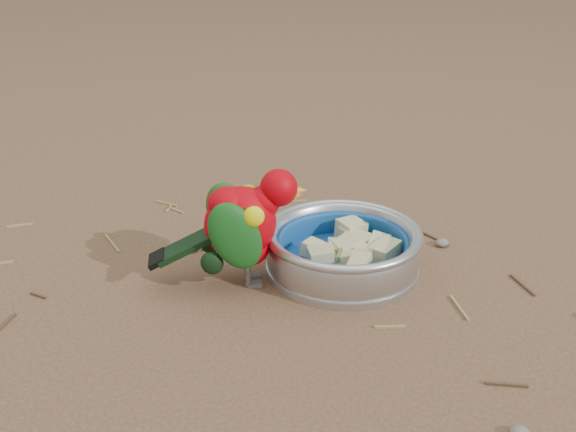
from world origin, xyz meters
name	(u,v)px	position (x,y,z in m)	size (l,w,h in m)	color
ground	(349,297)	(0.00, 0.00, 0.00)	(60.00, 60.00, 0.00)	brown
food_bowl	(342,265)	(0.03, 0.07, 0.01)	(0.21, 0.21, 0.02)	#B2B2BA
bowl_wall	(343,245)	(0.03, 0.07, 0.04)	(0.21, 0.21, 0.04)	#B2B2BA
fruit_wedges	(343,250)	(0.03, 0.07, 0.03)	(0.12, 0.12, 0.03)	#C7BD86
lory_parrot	(243,231)	(-0.11, 0.09, 0.07)	(0.09, 0.18, 0.15)	#AF0009
ground_debris	(305,264)	(-0.01, 0.10, 0.00)	(0.90, 0.80, 0.01)	olive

